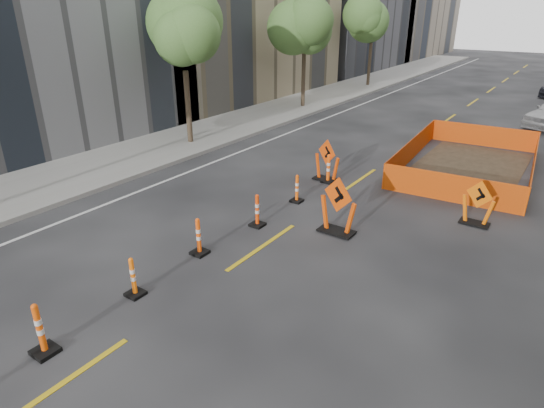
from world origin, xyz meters
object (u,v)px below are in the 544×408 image
Objects in this scene: channelizer_3 at (133,277)px; chevron_sign_left at (327,160)px; channelizer_7 at (328,168)px; channelizer_4 at (199,236)px; chevron_sign_right at (478,203)px; channelizer_6 at (297,188)px; channelizer_2 at (40,329)px; chevron_sign_center at (338,206)px; channelizer_5 at (257,210)px.

chevron_sign_left reaches higher than channelizer_3.
channelizer_7 is at bearing 88.92° from channelizer_3.
channelizer_4 is 0.66× the size of chevron_sign_left.
chevron_sign_right is at bearing 47.12° from channelizer_4.
channelizer_4 is 6.65m from chevron_sign_left.
channelizer_7 is at bearing 90.37° from channelizer_6.
channelizer_2 is 0.79× the size of chevron_sign_right.
channelizer_2 is at bearing -90.61° from channelizer_6.
chevron_sign_center reaches higher than chevron_sign_left.
chevron_sign_left is (-0.07, 10.97, 0.23)m from channelizer_2.
chevron_sign_center is 4.15m from chevron_sign_right.
channelizer_2 is at bearing -90.77° from channelizer_5.
channelizer_6 is (0.26, 4.32, -0.04)m from channelizer_4.
channelizer_4 is at bearing 92.32° from channelizer_3.
chevron_sign_left is at bearing 90.36° from channelizer_2.
channelizer_5 is (0.26, 2.16, -0.01)m from channelizer_4.
chevron_sign_right is at bearing 56.29° from channelizer_3.
channelizer_4 is at bearing -66.59° from chevron_sign_left.
chevron_sign_center is (2.25, -3.57, 0.07)m from chevron_sign_left.
channelizer_7 is (0.16, 8.65, 0.06)m from channelizer_3.
channelizer_7 is (-0.01, 4.32, 0.04)m from channelizer_5.
channelizer_5 is 0.93× the size of channelizer_7.
channelizer_6 is (0.01, 2.16, -0.03)m from channelizer_5.
chevron_sign_right reaches higher than channelizer_3.
channelizer_5 is at bearing 83.17° from channelizer_4.
chevron_sign_center is at bearing 52.53° from channelizer_4.
channelizer_6 is at bearing 89.85° from channelizer_5.
channelizer_2 is 1.16× the size of channelizer_6.
chevron_sign_left reaches higher than channelizer_2.
chevron_sign_left reaches higher than channelizer_5.
chevron_sign_left is at bearing 139.88° from chevron_sign_center.
chevron_sign_left is at bearing -165.92° from chevron_sign_right.
channelizer_2 reaches higher than channelizer_7.
chevron_sign_right is at bearing 16.46° from channelizer_6.
channelizer_7 is 4.02m from chevron_sign_center.
channelizer_5 is 0.64× the size of chevron_sign_left.
channelizer_2 is 4.33m from channelizer_4.
chevron_sign_right reaches higher than channelizer_4.
chevron_sign_left is (-0.15, 0.16, 0.24)m from channelizer_7.
channelizer_3 is 0.94× the size of channelizer_4.
channelizer_6 is 2.46m from chevron_sign_center.
channelizer_7 is at bearing 90.11° from channelizer_5.
channelizer_7 is at bearing 139.28° from chevron_sign_center.
channelizer_2 is 11.46m from chevron_sign_right.
channelizer_3 is at bearing -101.21° from chevron_sign_right.
channelizer_3 is 8.81m from chevron_sign_left.
channelizer_3 reaches higher than channelizer_6.
chevron_sign_right is (5.17, 3.69, 0.19)m from channelizer_5.
channelizer_4 is (-0.17, 4.32, -0.04)m from channelizer_2.
channelizer_7 is (-0.01, 2.16, 0.06)m from channelizer_6.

